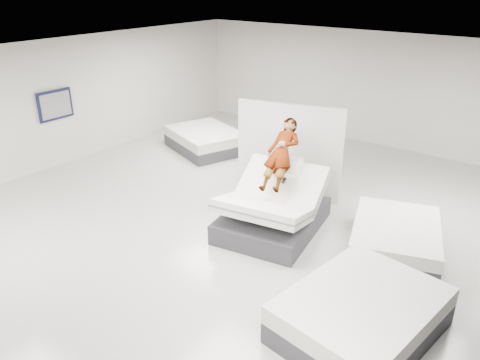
{
  "coord_description": "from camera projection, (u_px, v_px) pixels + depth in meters",
  "views": [
    {
      "loc": [
        4.74,
        -5.9,
        4.65
      ],
      "look_at": [
        -0.21,
        0.65,
        1.0
      ],
      "focal_mm": 35.0,
      "sensor_mm": 36.0,
      "label": 1
    }
  ],
  "objects": [
    {
      "name": "hero_bed",
      "position": [
        273.0,
        210.0,
        9.1
      ],
      "size": [
        2.02,
        2.47,
        1.31
      ],
      "color": "#35353A",
      "rests_on": "floor"
    },
    {
      "name": "divider_panel",
      "position": [
        289.0,
        151.0,
        10.24
      ],
      "size": [
        2.28,
        0.73,
        2.13
      ],
      "primitive_type": "cube",
      "rotation": [
        0.0,
        0.0,
        0.27
      ],
      "color": "silver",
      "rests_on": "floor"
    },
    {
      "name": "remote",
      "position": [
        284.0,
        181.0,
        8.7
      ],
      "size": [
        0.07,
        0.15,
        0.08
      ],
      "primitive_type": "cube",
      "rotation": [
        0.35,
        0.0,
        0.17
      ],
      "color": "black",
      "rests_on": "person"
    },
    {
      "name": "flat_bed_left_far",
      "position": [
        205.0,
        140.0,
        13.3
      ],
      "size": [
        2.54,
        2.23,
        0.58
      ],
      "color": "#35353A",
      "rests_on": "floor"
    },
    {
      "name": "wall_poster",
      "position": [
        55.0,
        105.0,
        11.78
      ],
      "size": [
        0.06,
        0.95,
        0.75
      ],
      "color": "black",
      "rests_on": "wall_left"
    },
    {
      "name": "flat_bed_right_far",
      "position": [
        395.0,
        238.0,
        8.43
      ],
      "size": [
        2.01,
        2.32,
        0.54
      ],
      "color": "#35353A",
      "rests_on": "floor"
    },
    {
      "name": "person",
      "position": [
        281.0,
        163.0,
        9.0
      ],
      "size": [
        0.8,
        1.43,
        1.45
      ],
      "primitive_type": "imported",
      "rotation": [
        0.73,
        0.0,
        0.17
      ],
      "color": "slate",
      "rests_on": "hero_bed"
    },
    {
      "name": "room",
      "position": [
        227.0,
        164.0,
        8.15
      ],
      "size": [
        14.0,
        14.04,
        3.2
      ],
      "color": "#B7B5AD",
      "rests_on": "ground"
    },
    {
      "name": "flat_bed_right_near",
      "position": [
        361.0,
        315.0,
        6.47
      ],
      "size": [
        2.0,
        2.48,
        0.62
      ],
      "color": "#35353A",
      "rests_on": "floor"
    }
  ]
}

